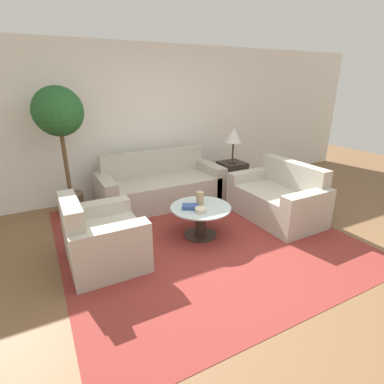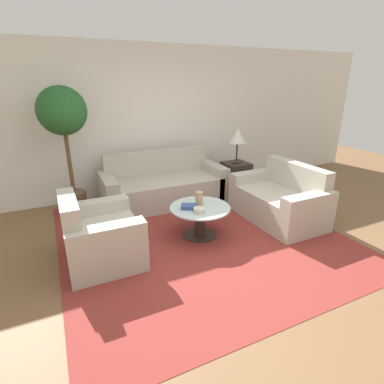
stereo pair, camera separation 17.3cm
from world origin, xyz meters
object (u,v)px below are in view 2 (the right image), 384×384
sofa_main (163,186)px  coffee_table (200,217)px  armchair (97,239)px  bowl (199,210)px  table_lamp (238,136)px  loveseat (281,201)px  vase (199,199)px  book_stack (190,207)px  potted_plant (64,124)px

sofa_main → coffee_table: sofa_main is taller
armchair → bowl: 1.26m
coffee_table → table_lamp: table_lamp is taller
sofa_main → loveseat: sofa_main is taller
table_lamp → vase: 1.91m
coffee_table → bowl: bearing=-120.1°
loveseat → vase: bearing=-93.0°
vase → armchair: bearing=-177.5°
armchair → vase: 1.36m
armchair → table_lamp: (2.71, 1.28, 0.77)m
armchair → table_lamp: bearing=-65.0°
sofa_main → book_stack: (-0.12, -1.37, 0.17)m
armchair → book_stack: armchair is taller
bowl → potted_plant: bearing=130.0°
table_lamp → bowl: 2.11m
sofa_main → table_lamp: 1.60m
loveseat → book_stack: size_ratio=5.45×
table_lamp → book_stack: 2.05m
coffee_table → potted_plant: size_ratio=0.42×
table_lamp → book_stack: size_ratio=2.48×
sofa_main → vase: sofa_main is taller
bowl → sofa_main: bearing=87.5°
sofa_main → potted_plant: (-1.43, 0.09, 1.13)m
table_lamp → potted_plant: bearing=175.5°
armchair → potted_plant: size_ratio=0.49×
potted_plant → vase: potted_plant is taller
potted_plant → book_stack: (1.30, -1.46, -0.96)m
potted_plant → bowl: bearing=-50.0°
book_stack → vase: bearing=32.4°
bowl → armchair: bearing=174.4°
sofa_main → table_lamp: size_ratio=3.23×
loveseat → coffee_table: (-1.36, 0.03, -0.01)m
table_lamp → vase: table_lamp is taller
sofa_main → bowl: sofa_main is taller
armchair → bowl: size_ratio=6.36×
sofa_main → potted_plant: 1.82m
book_stack → coffee_table: bearing=22.2°
vase → book_stack: size_ratio=0.79×
sofa_main → coffee_table: size_ratio=2.56×
loveseat → sofa_main: bearing=-136.2°
loveseat → bowl: 1.46m
table_lamp → book_stack: table_lamp is taller
sofa_main → armchair: sofa_main is taller
coffee_table → potted_plant: (-1.45, 1.47, 1.14)m
bowl → table_lamp: bearing=43.8°
loveseat → potted_plant: (-2.81, 1.50, 1.13)m
potted_plant → table_lamp: bearing=-4.5°
table_lamp → bowl: bearing=-136.2°
loveseat → armchair: bearing=-90.6°
armchair → vase: (1.34, 0.06, 0.24)m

